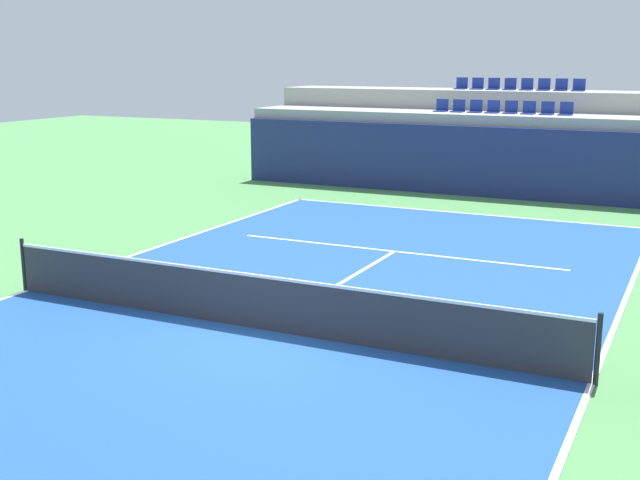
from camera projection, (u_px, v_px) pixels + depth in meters
name	position (u px, v px, depth m)	size (l,w,h in m)	color
ground_plane	(263.00, 330.00, 13.95)	(80.00, 80.00, 0.00)	#4C8C4C
court_surface	(263.00, 330.00, 13.95)	(11.00, 24.00, 0.01)	#1E4C99
baseline_far	(460.00, 213.00, 24.43)	(11.00, 0.10, 0.00)	white
sideline_left	(28.00, 291.00, 16.27)	(0.10, 24.00, 0.00)	white
sideline_right	(592.00, 383.00, 11.62)	(0.10, 24.00, 0.00)	white
service_line_far	(394.00, 251.00, 19.56)	(8.26, 0.10, 0.00)	white
centre_service_line	(340.00, 284.00, 16.75)	(0.10, 6.40, 0.00)	white
back_wall	(489.00, 162.00, 27.05)	(18.30, 0.30, 2.35)	navy
stands_tier_lower	(499.00, 153.00, 28.20)	(18.30, 2.40, 2.71)	#9E9E99
stands_tier_upper	(515.00, 137.00, 30.22)	(18.30, 2.40, 3.42)	#9E9E99
seating_row_lower	(502.00, 110.00, 27.95)	(4.77, 0.44, 0.44)	navy
seating_row_upper	(518.00, 87.00, 29.90)	(4.77, 0.44, 0.44)	navy
tennis_net	(262.00, 302.00, 13.84)	(11.08, 0.08, 1.07)	black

